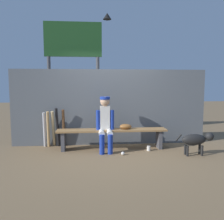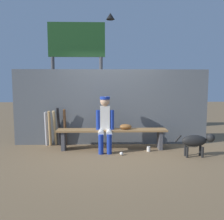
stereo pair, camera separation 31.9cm
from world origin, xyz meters
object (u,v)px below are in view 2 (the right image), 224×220
at_px(bat_aluminum_black, 59,127).
at_px(bat_wood_natural, 55,128).
at_px(player_seated, 105,122).
at_px(bat_aluminum_silver, 46,129).
at_px(bat_wood_tan, 50,129).
at_px(cup_on_bench, 112,127).
at_px(dugout_bench, 112,134).
at_px(baseball_glove, 126,127).
at_px(dog, 197,141).
at_px(cup_on_ground, 149,149).
at_px(scoreboard, 79,53).
at_px(baseball, 121,154).
at_px(bat_wood_dark, 65,127).

xyz_separation_m(bat_aluminum_black, bat_wood_natural, (-0.10, 0.01, -0.03)).
distance_m(player_seated, bat_aluminum_silver, 1.52).
distance_m(bat_wood_tan, cup_on_bench, 1.52).
relative_size(dugout_bench, baseball_glove, 9.07).
bearing_deg(baseball_glove, bat_aluminum_black, 168.12).
distance_m(player_seated, bat_wood_natural, 1.33).
height_order(cup_on_bench, dog, cup_on_bench).
distance_m(dugout_bench, cup_on_ground, 0.90).
relative_size(dugout_bench, bat_aluminum_black, 2.67).
bearing_deg(player_seated, baseball_glove, 12.81).
bearing_deg(bat_aluminum_silver, scoreboard, 62.22).
bearing_deg(bat_aluminum_silver, cup_on_ground, -12.70).
distance_m(baseball, cup_on_ground, 0.70).
bearing_deg(dog, baseball, 175.12).
distance_m(bat_aluminum_black, bat_wood_natural, 0.11).
height_order(baseball_glove, bat_wood_dark, bat_wood_dark).
bearing_deg(bat_aluminum_silver, bat_wood_natural, 3.63).
xyz_separation_m(bat_wood_tan, scoreboard, (0.59, 1.32, 1.98)).
bearing_deg(bat_aluminum_silver, player_seated, -17.22).
bearing_deg(cup_on_bench, cup_on_ground, -17.77).
height_order(bat_aluminum_silver, baseball, bat_aluminum_silver).
bearing_deg(dugout_bench, scoreboard, 119.44).
distance_m(dugout_bench, bat_wood_natural, 1.44).
distance_m(bat_wood_natural, cup_on_ground, 2.31).
distance_m(baseball_glove, dog, 1.58).
height_order(player_seated, dog, player_seated).
xyz_separation_m(bat_wood_dark, bat_aluminum_black, (-0.14, -0.02, 0.02)).
distance_m(baseball, dog, 1.60).
distance_m(bat_wood_natural, bat_aluminum_silver, 0.21).
bearing_deg(baseball_glove, scoreboard, 127.23).
bearing_deg(bat_wood_tan, scoreboard, 66.03).
height_order(cup_on_ground, scoreboard, scoreboard).
xyz_separation_m(bat_aluminum_silver, baseball, (1.79, -0.83, -0.39)).
bearing_deg(bat_aluminum_silver, bat_wood_tan, -16.87).
bearing_deg(dugout_bench, bat_wood_dark, 162.55).
height_order(bat_wood_natural, dog, bat_wood_natural).
xyz_separation_m(bat_wood_tan, dog, (3.26, -0.94, -0.10)).
relative_size(bat_wood_tan, bat_aluminum_silver, 1.04).
relative_size(player_seated, bat_aluminum_silver, 1.45).
bearing_deg(baseball_glove, dugout_bench, 180.00).
xyz_separation_m(baseball_glove, scoreboard, (-1.24, 1.63, 1.88)).
distance_m(baseball_glove, baseball, 0.71).
relative_size(bat_wood_dark, dog, 1.07).
relative_size(player_seated, baseball, 16.63).
relative_size(bat_wood_dark, cup_on_ground, 8.23).
distance_m(bat_aluminum_black, dog, 3.19).
xyz_separation_m(bat_wood_natural, bat_aluminum_silver, (-0.21, -0.01, -0.02)).
bearing_deg(cup_on_bench, bat_wood_tan, 170.46).
relative_size(baseball, dog, 0.09).
height_order(bat_aluminum_silver, scoreboard, scoreboard).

